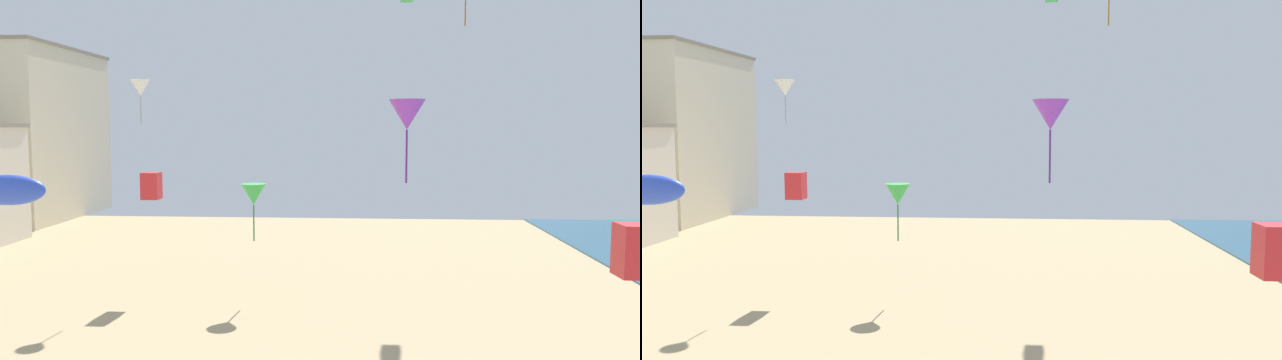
% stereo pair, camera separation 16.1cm
% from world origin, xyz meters
% --- Properties ---
extents(boardwalk_hotel_far, '(13.15, 16.81, 17.03)m').
position_xyz_m(boardwalk_hotel_far, '(-27.98, 58.77, 8.52)').
color(boardwalk_hotel_far, beige).
rests_on(boardwalk_hotel_far, ground).
extents(kite_red_box, '(0.95, 0.95, 1.49)m').
position_xyz_m(kite_red_box, '(-4.51, 32.53, 5.89)').
color(kite_red_box, red).
extents(kite_green_delta, '(1.36, 1.36, 3.09)m').
position_xyz_m(kite_green_delta, '(1.35, 31.70, 5.55)').
color(kite_green_delta, green).
extents(kite_blue_parafoil, '(1.40, 0.39, 0.54)m').
position_xyz_m(kite_blue_parafoil, '(0.80, 10.41, 8.00)').
color(kite_blue_parafoil, blue).
extents(kite_purple_delta, '(1.54, 1.54, 3.51)m').
position_xyz_m(kite_purple_delta, '(8.98, 25.63, 9.64)').
color(kite_purple_delta, purple).
extents(kite_white_delta, '(1.11, 1.11, 2.53)m').
position_xyz_m(kite_white_delta, '(-5.42, 33.66, 11.36)').
color(kite_white_delta, white).
extents(kite_red_box_2, '(0.64, 0.64, 1.01)m').
position_xyz_m(kite_red_box_2, '(12.24, 11.84, 6.78)').
color(kite_red_box_2, red).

